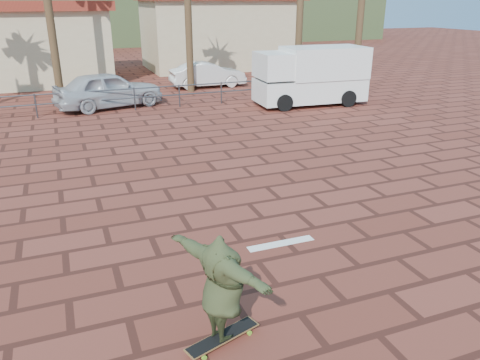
% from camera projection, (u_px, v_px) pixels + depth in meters
% --- Properties ---
extents(ground, '(120.00, 120.00, 0.00)m').
position_uv_depth(ground, '(228.00, 224.00, 10.14)').
color(ground, brown).
rests_on(ground, ground).
extents(paint_stripe, '(1.40, 0.22, 0.01)m').
position_uv_depth(paint_stripe, '(281.00, 243.00, 9.33)').
color(paint_stripe, white).
rests_on(paint_stripe, ground).
extents(guardrail, '(24.06, 0.06, 1.00)m').
position_uv_depth(guardrail, '(134.00, 95.00, 20.33)').
color(guardrail, '#47494F').
rests_on(guardrail, ground).
extents(building_east, '(10.60, 6.60, 5.00)m').
position_uv_depth(building_east, '(219.00, 30.00, 32.80)').
color(building_east, beige).
rests_on(building_east, ground).
extents(hill_front, '(70.00, 18.00, 6.00)m').
position_uv_depth(hill_front, '(77.00, 14.00, 52.55)').
color(hill_front, '#384C28').
rests_on(hill_front, ground).
extents(longboard, '(1.18, 0.60, 0.11)m').
position_uv_depth(longboard, '(223.00, 337.00, 6.60)').
color(longboard, olive).
rests_on(longboard, ground).
extents(skateboarder, '(1.23, 2.04, 1.61)m').
position_uv_depth(skateboarder, '(222.00, 288.00, 6.30)').
color(skateboarder, '#333B1F').
rests_on(skateboarder, longboard).
extents(campervan, '(5.08, 2.42, 2.57)m').
position_uv_depth(campervan, '(311.00, 75.00, 21.27)').
color(campervan, white).
rests_on(campervan, ground).
extents(car_silver, '(5.04, 3.01, 1.61)m').
position_uv_depth(car_silver, '(109.00, 90.00, 20.83)').
color(car_silver, '#B9BCC1').
rests_on(car_silver, ground).
extents(car_white, '(4.14, 1.51, 1.36)m').
position_uv_depth(car_white, '(208.00, 75.00, 25.85)').
color(car_white, silver).
rests_on(car_white, ground).
extents(street_sign, '(0.40, 0.16, 2.01)m').
position_uv_depth(street_sign, '(331.00, 74.00, 21.23)').
color(street_sign, gray).
rests_on(street_sign, ground).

